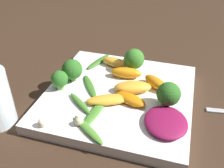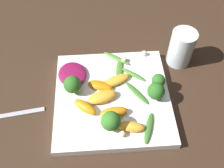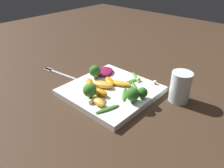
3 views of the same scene
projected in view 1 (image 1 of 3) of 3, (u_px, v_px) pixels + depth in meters
name	position (u px, v px, depth m)	size (l,w,h in m)	color
ground_plane	(119.00, 101.00, 0.51)	(2.40, 2.40, 0.00)	#382619
plate	(119.00, 96.00, 0.50)	(0.27, 0.27, 0.02)	white
radicchio_leaf_0	(166.00, 122.00, 0.42)	(0.10, 0.09, 0.01)	maroon
orange_segment_0	(124.00, 73.00, 0.53)	(0.03, 0.07, 0.02)	orange
orange_segment_1	(133.00, 87.00, 0.49)	(0.05, 0.08, 0.02)	#FCAD33
orange_segment_2	(130.00, 99.00, 0.47)	(0.05, 0.07, 0.02)	orange
orange_segment_3	(156.00, 83.00, 0.50)	(0.06, 0.06, 0.02)	orange
orange_segment_4	(108.00, 100.00, 0.47)	(0.06, 0.08, 0.01)	#FCAD33
orange_segment_5	(115.00, 62.00, 0.57)	(0.04, 0.06, 0.02)	#FCAD33
broccoli_floret_0	(134.00, 59.00, 0.55)	(0.04, 0.04, 0.05)	#84AD5B
broccoli_floret_1	(72.00, 70.00, 0.52)	(0.04, 0.04, 0.05)	#7A9E51
broccoli_floret_2	(59.00, 79.00, 0.50)	(0.03, 0.03, 0.04)	#7A9E51
broccoli_floret_3	(169.00, 94.00, 0.45)	(0.04, 0.04, 0.05)	#7A9E51
arugula_sprig_0	(99.00, 61.00, 0.59)	(0.08, 0.04, 0.01)	#3D7528
arugula_sprig_1	(95.00, 112.00, 0.45)	(0.09, 0.03, 0.01)	#47842D
arugula_sprig_2	(80.00, 103.00, 0.46)	(0.05, 0.06, 0.01)	#47842D
arugula_sprig_3	(89.00, 87.00, 0.51)	(0.07, 0.06, 0.01)	#3D7528
arugula_sprig_4	(88.00, 129.00, 0.41)	(0.06, 0.07, 0.01)	#518E33
macadamia_nut_0	(79.00, 121.00, 0.42)	(0.01, 0.01, 0.01)	beige
macadamia_nut_1	(125.00, 61.00, 0.58)	(0.01, 0.01, 0.01)	beige
macadamia_nut_2	(42.00, 123.00, 0.42)	(0.01, 0.01, 0.01)	beige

